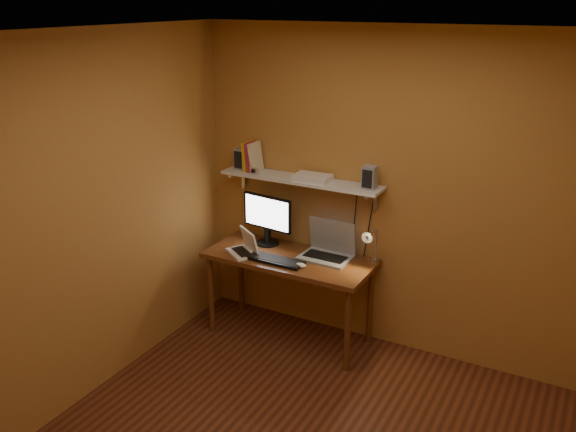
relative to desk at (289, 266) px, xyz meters
The scene contains 14 objects.
room 1.63m from the desk, 58.70° to the right, with size 3.44×3.24×2.64m.
desk is the anchor object (origin of this frame).
wall_shelf 0.72m from the desk, 90.00° to the left, with size 1.40×0.25×0.21m.
monitor 0.47m from the desk, 152.64° to the left, with size 0.48×0.23×0.44m.
laptop 0.36m from the desk, 28.22° to the left, with size 0.42×0.31×0.31m.
netbook 0.40m from the desk, 162.00° to the right, with size 0.33×0.31×0.20m.
keyboard 0.18m from the desk, 106.49° to the right, with size 0.47×0.16×0.03m, color black.
mouse 0.25m from the desk, 39.18° to the right, with size 0.09×0.06×0.03m, color white.
desk_lamp 0.73m from the desk, 10.81° to the left, with size 0.09×0.23×0.38m.
speaker_left 1.01m from the desk, 160.55° to the left, with size 0.10×0.10×0.19m, color gray.
speaker_right 1.02m from the desk, 17.54° to the left, with size 0.10×0.10×0.18m, color gray.
books 0.98m from the desk, 156.58° to the left, with size 0.13×0.17×0.25m.
shelf_camera 0.85m from the desk, 163.10° to the left, with size 0.10×0.05×0.06m.
router 0.76m from the desk, 56.39° to the left, with size 0.29×0.20×0.05m, color white.
Camera 1 is at (1.41, -2.80, 2.78)m, focal length 38.00 mm.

